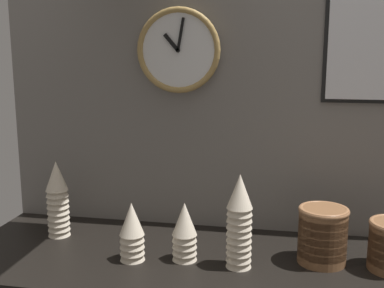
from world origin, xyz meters
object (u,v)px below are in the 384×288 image
cup_stack_center_right (239,221)px  wall_clock (178,50)px  cup_stack_far_left (58,199)px  cup_stack_center (185,231)px  cup_stack_center_left (132,232)px  bowl_stack_right (323,234)px

cup_stack_center_right → wall_clock: 0.60m
cup_stack_far_left → wall_clock: wall_clock is taller
cup_stack_center → cup_stack_center_left: 0.15m
cup_stack_center → cup_stack_center_left: bearing=-168.9°
cup_stack_center_right → wall_clock: wall_clock is taller
cup_stack_center → bowl_stack_right: cup_stack_center is taller
cup_stack_center → cup_stack_far_left: cup_stack_far_left is taller
cup_stack_center_right → cup_stack_far_left: size_ratio=1.08×
cup_stack_center → bowl_stack_right: (0.39, 0.06, -0.00)m
cup_stack_center_right → wall_clock: size_ratio=0.97×
cup_stack_center_left → cup_stack_center: bearing=11.1°
bowl_stack_right → wall_clock: (-0.47, 0.21, 0.52)m
cup_stack_center → cup_stack_far_left: (-0.45, 0.11, 0.04)m
cup_stack_center_left → cup_stack_center_right: bearing=2.5°
cup_stack_center_left → bowl_stack_right: size_ratio=1.06×
cup_stack_center_right → wall_clock: (-0.23, 0.29, 0.47)m
bowl_stack_right → cup_stack_far_left: bearing=176.8°
cup_stack_center_left → cup_stack_center_right: size_ratio=0.64×
cup_stack_center_right → bowl_stack_right: size_ratio=1.64×
cup_stack_center_left → bowl_stack_right: cup_stack_center_left is taller
cup_stack_center → cup_stack_center_right: (0.16, -0.02, 0.05)m
cup_stack_center_right → bowl_stack_right: (0.23, 0.08, -0.05)m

